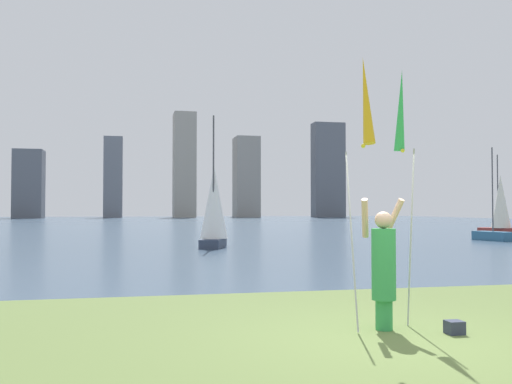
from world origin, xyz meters
TOP-DOWN VIEW (x-y plane):
  - ground at (0.00, 50.95)m, footprint 120.00×138.00m
  - person at (0.08, 0.56)m, footprint 0.69×0.51m
  - kite_flag_left at (-0.37, 0.11)m, footprint 0.16×0.93m
  - kite_flag_right at (0.54, 0.89)m, footprint 0.16×0.55m
  - bag at (0.91, 0.11)m, footprint 0.23×0.21m
  - sailboat_2 at (15.43, 19.94)m, footprint 1.26×2.36m
  - sailboat_3 at (20.28, 26.05)m, footprint 2.06×2.56m
  - sailboat_4 at (0.02, 17.94)m, footprint 1.60×2.61m
  - skyline_tower_1 at (-22.78, 102.16)m, footprint 5.14×4.51m
  - skyline_tower_2 at (-7.91, 106.21)m, footprint 3.56×3.73m
  - skyline_tower_3 at (5.97, 105.81)m, footprint 4.36×5.94m
  - skyline_tower_4 at (18.85, 106.65)m, footprint 4.85×6.07m
  - skyline_tower_5 at (34.78, 101.22)m, footprint 6.37×3.36m

SIDE VIEW (x-z plane):
  - ground at x=0.00m, z-range -0.12..0.00m
  - bag at x=0.91m, z-range 0.00..0.18m
  - sailboat_2 at x=15.43m, z-range -2.22..2.82m
  - person at x=0.08m, z-range -0.02..1.85m
  - sailboat_4 at x=0.02m, z-range -1.20..4.68m
  - sailboat_3 at x=20.28m, z-range -0.77..4.57m
  - kite_flag_left at x=-0.37m, z-range 1.20..4.96m
  - kite_flag_right at x=0.54m, z-range 1.20..5.02m
  - skyline_tower_1 at x=-22.78m, z-range 0.00..12.57m
  - skyline_tower_2 at x=-7.91m, z-range 0.00..15.84m
  - skyline_tower_4 at x=18.85m, z-range 0.00..16.54m
  - skyline_tower_5 at x=34.78m, z-range 0.00..19.20m
  - skyline_tower_3 at x=5.97m, z-range 0.00..20.93m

